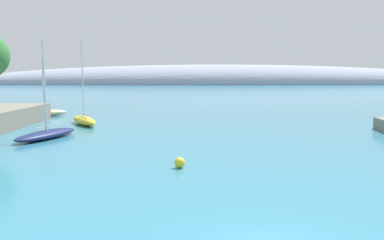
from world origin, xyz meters
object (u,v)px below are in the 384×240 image
at_px(sailboat_yellow_near_shore, 84,120).
at_px(sailboat_sand_mid_mooring, 44,113).
at_px(mooring_buoy_yellow, 180,163).
at_px(sailboat_navy_outer_mooring, 47,134).

xyz_separation_m(sailboat_yellow_near_shore, sailboat_sand_mid_mooring, (-8.41, 9.98, -0.03)).
relative_size(sailboat_sand_mid_mooring, mooring_buoy_yellow, 12.15).
distance_m(sailboat_sand_mid_mooring, sailboat_navy_outer_mooring, 21.56).
bearing_deg(sailboat_navy_outer_mooring, mooring_buoy_yellow, 67.85).
height_order(sailboat_sand_mid_mooring, mooring_buoy_yellow, sailboat_sand_mid_mooring).
bearing_deg(sailboat_sand_mid_mooring, mooring_buoy_yellow, 90.59).
height_order(sailboat_sand_mid_mooring, sailboat_navy_outer_mooring, sailboat_navy_outer_mooring).
distance_m(sailboat_sand_mid_mooring, mooring_buoy_yellow, 37.97).
bearing_deg(sailboat_yellow_near_shore, sailboat_navy_outer_mooring, 144.02).
bearing_deg(sailboat_yellow_near_shore, sailboat_sand_mid_mooring, 9.07).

